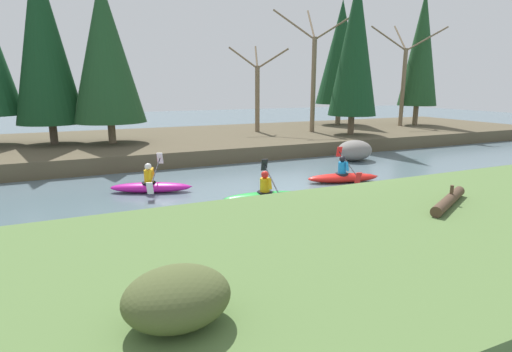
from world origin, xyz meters
name	(u,v)px	position (x,y,z in m)	size (l,w,h in m)	color
ground_plane	(315,189)	(0.00, 0.00, 0.00)	(90.00, 90.00, 0.00)	slate
riverbank_near	(463,234)	(0.00, -5.90, 0.43)	(44.00, 6.41, 0.86)	#56753D
riverbank_far	(216,141)	(0.00, 10.92, 0.35)	(44.00, 10.88, 0.70)	brown
conifer_tree_left	(43,39)	(-8.50, 10.48, 5.66)	(3.11, 3.11, 8.91)	brown
conifer_tree_mid_left	(105,51)	(-5.84, 9.66, 5.12)	(3.47, 3.47, 7.81)	#7A664C
conifer_tree_centre	(355,46)	(7.39, 7.84, 5.70)	(2.77, 2.77, 8.89)	brown
conifer_tree_mid_right	(341,53)	(10.28, 13.20, 5.80)	(3.38, 3.38, 8.70)	#7A664C
conifer_tree_right	(421,49)	(15.27, 10.64, 6.04)	(2.69, 2.69, 9.30)	#7A664C
bare_tree_mid_upstream	(257,91)	(2.91, 11.38, 3.20)	(2.95, 2.91, 5.30)	#7A664C
bare_tree_mid_downstream	(313,73)	(6.03, 9.98, 4.25)	(4.13, 4.08, 7.54)	#7A664C
bare_tree_downstream	(403,78)	(13.83, 10.63, 4.05)	(3.90, 3.85, 7.10)	#7A664C
shrub_clump_nearest	(177,297)	(-6.52, -7.35, 1.20)	(1.25, 1.04, 0.67)	#4C562D
kayaker_lead	(344,176)	(1.53, 0.45, 0.22)	(2.78, 2.04, 1.20)	red
kayaker_middle	(270,196)	(-2.13, -0.78, 0.20)	(2.79, 2.06, 1.20)	green
kayaker_trailing	(151,186)	(-5.28, 1.93, 0.22)	(2.73, 1.99, 1.20)	#C61999
boulder_midstream	(355,150)	(4.66, 3.87, 0.49)	(1.75, 1.37, 0.99)	gray
driftwood_log	(449,201)	(0.20, -5.28, 0.99)	(2.04, 1.24, 0.44)	#4C3828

